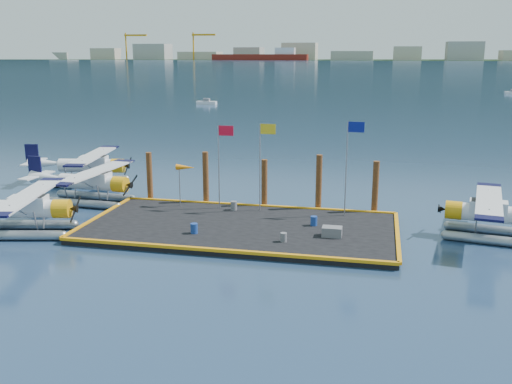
{
  "coord_description": "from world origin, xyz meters",
  "views": [
    {
      "loc": [
        8.58,
        -34.63,
        11.37
      ],
      "look_at": [
        0.61,
        2.0,
        2.19
      ],
      "focal_mm": 40.0,
      "sensor_mm": 36.0,
      "label": 1
    }
  ],
  "objects_px": {
    "crate": "(332,232)",
    "flagpole_red": "(221,154)",
    "drum_4": "(314,221)",
    "drum_5": "(234,206)",
    "seaplane_a": "(23,211)",
    "seaplane_c": "(90,167)",
    "drum_3": "(194,228)",
    "windsock": "(185,168)",
    "piling_3": "(319,184)",
    "piling_0": "(150,178)",
    "seaplane_d": "(494,217)",
    "seaplane_b": "(91,185)",
    "flagpole_blue": "(350,154)",
    "flagpole_yellow": "(263,154)",
    "piling_2": "(264,185)",
    "piling_4": "(375,189)",
    "piling_1": "(206,180)",
    "drum_1": "(284,237)"
  },
  "relations": [
    {
      "from": "seaplane_b",
      "to": "drum_5",
      "type": "bearing_deg",
      "value": 89.82
    },
    {
      "from": "seaplane_a",
      "to": "seaplane_c",
      "type": "height_order",
      "value": "seaplane_c"
    },
    {
      "from": "crate",
      "to": "flagpole_blue",
      "type": "distance_m",
      "value": 6.33
    },
    {
      "from": "seaplane_b",
      "to": "piling_3",
      "type": "relative_size",
      "value": 2.29
    },
    {
      "from": "seaplane_b",
      "to": "flagpole_red",
      "type": "bearing_deg",
      "value": 91.06
    },
    {
      "from": "seaplane_d",
      "to": "seaplane_b",
      "type": "bearing_deg",
      "value": 94.13
    },
    {
      "from": "seaplane_a",
      "to": "piling_4",
      "type": "bearing_deg",
      "value": 100.27
    },
    {
      "from": "seaplane_a",
      "to": "drum_4",
      "type": "relative_size",
      "value": 16.13
    },
    {
      "from": "seaplane_c",
      "to": "piling_4",
      "type": "xyz_separation_m",
      "value": [
        24.65,
        -4.82,
        0.43
      ]
    },
    {
      "from": "seaplane_a",
      "to": "seaplane_d",
      "type": "relative_size",
      "value": 1.03
    },
    {
      "from": "windsock",
      "to": "piling_0",
      "type": "xyz_separation_m",
      "value": [
        -3.47,
        1.6,
        -1.23
      ]
    },
    {
      "from": "seaplane_c",
      "to": "windsock",
      "type": "bearing_deg",
      "value": 50.9
    },
    {
      "from": "seaplane_d",
      "to": "piling_3",
      "type": "distance_m",
      "value": 11.94
    },
    {
      "from": "seaplane_b",
      "to": "piling_4",
      "type": "height_order",
      "value": "piling_4"
    },
    {
      "from": "drum_4",
      "to": "piling_0",
      "type": "height_order",
      "value": "piling_0"
    },
    {
      "from": "drum_3",
      "to": "crate",
      "type": "height_order",
      "value": "drum_3"
    },
    {
      "from": "piling_1",
      "to": "flagpole_blue",
      "type": "bearing_deg",
      "value": -8.51
    },
    {
      "from": "seaplane_c",
      "to": "drum_3",
      "type": "distance_m",
      "value": 18.6
    },
    {
      "from": "seaplane_c",
      "to": "drum_5",
      "type": "bearing_deg",
      "value": 56.5
    },
    {
      "from": "windsock",
      "to": "drum_5",
      "type": "bearing_deg",
      "value": -4.54
    },
    {
      "from": "drum_1",
      "to": "crate",
      "type": "distance_m",
      "value": 3.18
    },
    {
      "from": "seaplane_b",
      "to": "flagpole_blue",
      "type": "bearing_deg",
      "value": 92.27
    },
    {
      "from": "crate",
      "to": "flagpole_yellow",
      "type": "height_order",
      "value": "flagpole_yellow"
    },
    {
      "from": "piling_4",
      "to": "windsock",
      "type": "bearing_deg",
      "value": -173.25
    },
    {
      "from": "piling_4",
      "to": "flagpole_blue",
      "type": "bearing_deg",
      "value": -138.42
    },
    {
      "from": "flagpole_blue",
      "to": "piling_4",
      "type": "distance_m",
      "value": 3.61
    },
    {
      "from": "seaplane_b",
      "to": "piling_0",
      "type": "xyz_separation_m",
      "value": [
        4.33,
        1.12,
        0.48
      ]
    },
    {
      "from": "drum_3",
      "to": "windsock",
      "type": "distance_m",
      "value": 7.08
    },
    {
      "from": "drum_5",
      "to": "flagpole_red",
      "type": "relative_size",
      "value": 0.11
    },
    {
      "from": "seaplane_c",
      "to": "flagpole_yellow",
      "type": "relative_size",
      "value": 1.64
    },
    {
      "from": "drum_3",
      "to": "windsock",
      "type": "xyz_separation_m",
      "value": [
        -2.61,
        6.08,
        2.51
      ]
    },
    {
      "from": "crate",
      "to": "drum_1",
      "type": "bearing_deg",
      "value": -149.44
    },
    {
      "from": "drum_5",
      "to": "piling_3",
      "type": "height_order",
      "value": "piling_3"
    },
    {
      "from": "piling_2",
      "to": "seaplane_b",
      "type": "bearing_deg",
      "value": -175.22
    },
    {
      "from": "flagpole_yellow",
      "to": "piling_2",
      "type": "xyz_separation_m",
      "value": [
        -0.2,
        1.6,
        -2.61
      ]
    },
    {
      "from": "seaplane_a",
      "to": "seaplane_c",
      "type": "bearing_deg",
      "value": 179.11
    },
    {
      "from": "flagpole_blue",
      "to": "piling_0",
      "type": "distance_m",
      "value": 15.51
    },
    {
      "from": "crate",
      "to": "flagpole_blue",
      "type": "bearing_deg",
      "value": 82.46
    },
    {
      "from": "seaplane_a",
      "to": "piling_3",
      "type": "relative_size",
      "value": 2.32
    },
    {
      "from": "seaplane_c",
      "to": "flagpole_blue",
      "type": "relative_size",
      "value": 1.56
    },
    {
      "from": "piling_3",
      "to": "seaplane_a",
      "type": "bearing_deg",
      "value": -153.1
    },
    {
      "from": "seaplane_c",
      "to": "piling_2",
      "type": "bearing_deg",
      "value": 64.75
    },
    {
      "from": "flagpole_blue",
      "to": "piling_4",
      "type": "height_order",
      "value": "flagpole_blue"
    },
    {
      "from": "seaplane_c",
      "to": "flagpole_blue",
      "type": "height_order",
      "value": "flagpole_blue"
    },
    {
      "from": "flagpole_yellow",
      "to": "flagpole_red",
      "type": "bearing_deg",
      "value": 180.0
    },
    {
      "from": "crate",
      "to": "flagpole_red",
      "type": "distance_m",
      "value": 10.35
    },
    {
      "from": "drum_4",
      "to": "drum_5",
      "type": "bearing_deg",
      "value": 157.08
    },
    {
      "from": "flagpole_red",
      "to": "piling_1",
      "type": "distance_m",
      "value": 3.28
    },
    {
      "from": "seaplane_a",
      "to": "piling_0",
      "type": "bearing_deg",
      "value": 139.53
    },
    {
      "from": "seaplane_a",
      "to": "piling_4",
      "type": "distance_m",
      "value": 23.67
    }
  ]
}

